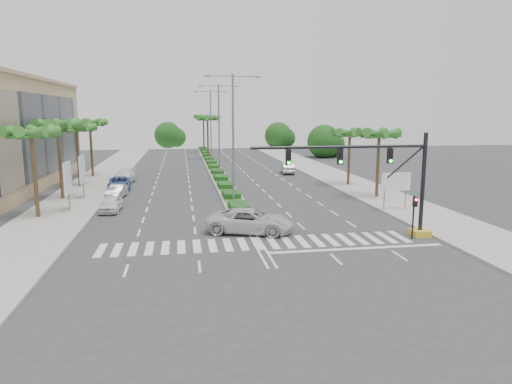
# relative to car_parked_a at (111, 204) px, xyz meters

# --- Properties ---
(ground) EXTENTS (160.00, 160.00, 0.00)m
(ground) POSITION_rel_car_parked_a_xyz_m (11.00, -11.71, -0.68)
(ground) COLOR #333335
(ground) RESTS_ON ground
(footpath_right) EXTENTS (6.00, 120.00, 0.15)m
(footpath_right) POSITION_rel_car_parked_a_xyz_m (26.20, 8.29, -0.61)
(footpath_right) COLOR gray
(footpath_right) RESTS_ON ground
(footpath_left) EXTENTS (6.00, 120.00, 0.15)m
(footpath_left) POSITION_rel_car_parked_a_xyz_m (-4.20, 8.29, -0.61)
(footpath_left) COLOR gray
(footpath_left) RESTS_ON ground
(median) EXTENTS (2.20, 75.00, 0.20)m
(median) POSITION_rel_car_parked_a_xyz_m (11.00, 33.29, -0.58)
(median) COLOR gray
(median) RESTS_ON ground
(median_grass) EXTENTS (1.80, 75.00, 0.04)m
(median_grass) POSITION_rel_car_parked_a_xyz_m (11.00, 33.29, -0.46)
(median_grass) COLOR #295C1F
(median_grass) RESTS_ON median
(signal_gantry) EXTENTS (12.60, 1.20, 7.20)m
(signal_gantry) POSITION_rel_car_parked_a_xyz_m (20.27, -11.71, 2.78)
(signal_gantry) COLOR gold
(signal_gantry) RESTS_ON ground
(pedestrian_signal) EXTENTS (0.28, 0.36, 3.00)m
(pedestrian_signal) POSITION_rel_car_parked_a_xyz_m (21.60, -12.39, 1.36)
(pedestrian_signal) COLOR black
(pedestrian_signal) RESTS_ON ground
(direction_sign) EXTENTS (2.70, 0.11, 3.40)m
(direction_sign) POSITION_rel_car_parked_a_xyz_m (24.50, -3.72, 1.77)
(direction_sign) COLOR slate
(direction_sign) RESTS_ON ground
(billboard_near) EXTENTS (0.18, 2.10, 4.35)m
(billboard_near) POSITION_rel_car_parked_a_xyz_m (-3.50, 0.29, 2.28)
(billboard_near) COLOR slate
(billboard_near) RESTS_ON ground
(billboard_far) EXTENTS (0.18, 2.10, 4.35)m
(billboard_far) POSITION_rel_car_parked_a_xyz_m (-3.50, 6.29, 2.28)
(billboard_far) COLOR slate
(billboard_far) RESTS_ON ground
(palm_left_near) EXTENTS (4.57, 4.68, 7.55)m
(palm_left_near) POSITION_rel_car_parked_a_xyz_m (-5.50, -1.71, 6.01)
(palm_left_near) COLOR brown
(palm_left_near) RESTS_ON ground
(palm_left_mid) EXTENTS (4.57, 4.68, 7.95)m
(palm_left_mid) POSITION_rel_car_parked_a_xyz_m (-5.50, 6.29, 6.39)
(palm_left_mid) COLOR brown
(palm_left_mid) RESTS_ON ground
(palm_left_far) EXTENTS (4.57, 4.68, 7.35)m
(palm_left_far) POSITION_rel_car_parked_a_xyz_m (-5.50, 14.29, 5.81)
(palm_left_far) COLOR brown
(palm_left_far) RESTS_ON ground
(palm_left_end) EXTENTS (4.57, 4.68, 7.75)m
(palm_left_end) POSITION_rel_car_parked_a_xyz_m (-5.50, 22.29, 6.20)
(palm_left_end) COLOR brown
(palm_left_end) RESTS_ON ground
(palm_right_near) EXTENTS (4.57, 4.68, 7.05)m
(palm_right_near) POSITION_rel_car_parked_a_xyz_m (25.50, 2.29, 5.52)
(palm_right_near) COLOR brown
(palm_right_near) RESTS_ON ground
(palm_right_far) EXTENTS (4.57, 4.68, 6.75)m
(palm_right_far) POSITION_rel_car_parked_a_xyz_m (25.50, 10.29, 5.23)
(palm_right_far) COLOR brown
(palm_right_far) RESTS_ON ground
(palm_median_a) EXTENTS (4.57, 4.68, 8.05)m
(palm_median_a) POSITION_rel_car_parked_a_xyz_m (11.00, 43.29, 6.49)
(palm_median_a) COLOR brown
(palm_median_a) RESTS_ON ground
(palm_median_b) EXTENTS (4.57, 4.68, 8.05)m
(palm_median_b) POSITION_rel_car_parked_a_xyz_m (11.00, 58.29, 6.49)
(palm_median_b) COLOR brown
(palm_median_b) RESTS_ON ground
(streetlight_near) EXTENTS (5.10, 0.25, 12.00)m
(streetlight_near) POSITION_rel_car_parked_a_xyz_m (11.00, 2.29, 6.13)
(streetlight_near) COLOR slate
(streetlight_near) RESTS_ON ground
(streetlight_mid) EXTENTS (5.10, 0.25, 12.00)m
(streetlight_mid) POSITION_rel_car_parked_a_xyz_m (11.00, 18.29, 6.13)
(streetlight_mid) COLOR slate
(streetlight_mid) RESTS_ON ground
(streetlight_far) EXTENTS (5.10, 0.25, 12.00)m
(streetlight_far) POSITION_rel_car_parked_a_xyz_m (11.00, 34.29, 6.13)
(streetlight_far) COLOR slate
(streetlight_far) RESTS_ON ground
(car_parked_a) EXTENTS (1.81, 4.07, 1.36)m
(car_parked_a) POSITION_rel_car_parked_a_xyz_m (0.00, 0.00, 0.00)
(car_parked_a) COLOR white
(car_parked_a) RESTS_ON ground
(car_parked_b) EXTENTS (1.86, 4.15, 1.32)m
(car_parked_b) POSITION_rel_car_parked_a_xyz_m (-0.36, 6.50, -0.02)
(car_parked_b) COLOR #A5A4A9
(car_parked_b) RESTS_ON ground
(car_parked_c) EXTENTS (2.81, 5.30, 1.42)m
(car_parked_c) POSITION_rel_car_parked_a_xyz_m (-0.80, 11.89, 0.03)
(car_parked_c) COLOR #315498
(car_parked_c) RESTS_ON ground
(car_parked_d) EXTENTS (2.87, 5.67, 1.58)m
(car_parked_d) POSITION_rel_car_parked_a_xyz_m (-0.80, 16.27, 0.11)
(car_parked_d) COLOR white
(car_parked_d) RESTS_ON ground
(car_crossing) EXTENTS (6.76, 4.63, 1.72)m
(car_crossing) POSITION_rel_car_parked_a_xyz_m (10.93, -8.92, 0.18)
(car_crossing) COLOR silver
(car_crossing) RESTS_ON ground
(car_right) EXTENTS (2.26, 4.86, 1.54)m
(car_right) POSITION_rel_car_parked_a_xyz_m (20.94, 21.95, 0.09)
(car_right) COLOR #9FA0A3
(car_right) RESTS_ON ground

